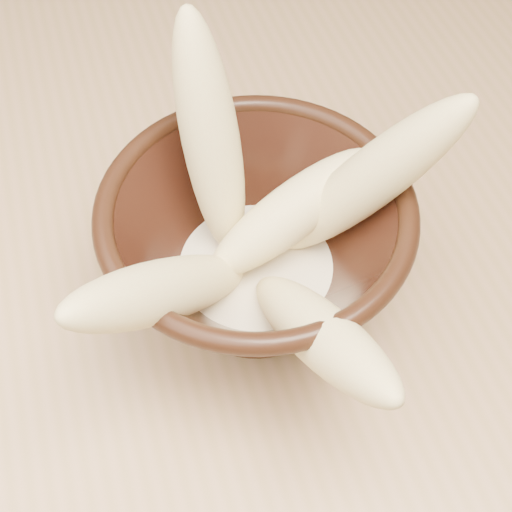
{
  "coord_description": "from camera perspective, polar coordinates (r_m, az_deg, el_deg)",
  "views": [
    {
      "loc": [
        -0.24,
        -0.36,
        1.15
      ],
      "look_at": [
        -0.16,
        -0.12,
        0.8
      ],
      "focal_mm": 50.0,
      "sensor_mm": 36.0,
      "label": 1
    }
  ],
  "objects": [
    {
      "name": "banana_left",
      "position": [
        0.38,
        -7.33,
        -2.74
      ],
      "size": [
        0.14,
        0.11,
        0.13
      ],
      "primitive_type": "ellipsoid",
      "rotation": [
        0.87,
        0.0,
        -0.98
      ],
      "color": "#EACC8A",
      "rests_on": "bowl"
    },
    {
      "name": "table",
      "position": [
        0.65,
        10.53,
        5.35
      ],
      "size": [
        1.2,
        0.8,
        0.75
      ],
      "color": "tan",
      "rests_on": "ground"
    },
    {
      "name": "banana_upright",
      "position": [
        0.41,
        -3.65,
        9.27
      ],
      "size": [
        0.04,
        0.09,
        0.15
      ],
      "primitive_type": "ellipsoid",
      "rotation": [
        0.38,
        0.0,
        3.21
      ],
      "color": "#EACC8A",
      "rests_on": "bowl"
    },
    {
      "name": "bowl",
      "position": [
        0.43,
        0.0,
        0.67
      ],
      "size": [
        0.18,
        0.18,
        0.1
      ],
      "rotation": [
        0.0,
        0.0,
        -0.44
      ],
      "color": "black",
      "rests_on": "table"
    },
    {
      "name": "banana_front",
      "position": [
        0.37,
        5.09,
        -6.17
      ],
      "size": [
        0.06,
        0.15,
        0.11
      ],
      "primitive_type": "ellipsoid",
      "rotation": [
        1.02,
        0.0,
        0.17
      ],
      "color": "#EACC8A",
      "rests_on": "bowl"
    },
    {
      "name": "banana_right",
      "position": [
        0.41,
        9.02,
        6.0
      ],
      "size": [
        0.12,
        0.07,
        0.15
      ],
      "primitive_type": "ellipsoid",
      "rotation": [
        0.62,
        0.0,
        1.22
      ],
      "color": "#EACC8A",
      "rests_on": "bowl"
    },
    {
      "name": "milk_puddle",
      "position": [
        0.45,
        0.0,
        -1.2
      ],
      "size": [
        0.1,
        0.1,
        0.01
      ],
      "primitive_type": "cylinder",
      "color": "beige",
      "rests_on": "bowl"
    },
    {
      "name": "banana_across",
      "position": [
        0.42,
        2.86,
        3.51
      ],
      "size": [
        0.13,
        0.07,
        0.07
      ],
      "primitive_type": "ellipsoid",
      "rotation": [
        1.25,
        0.0,
        1.85
      ],
      "color": "#EACC8A",
      "rests_on": "bowl"
    }
  ]
}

